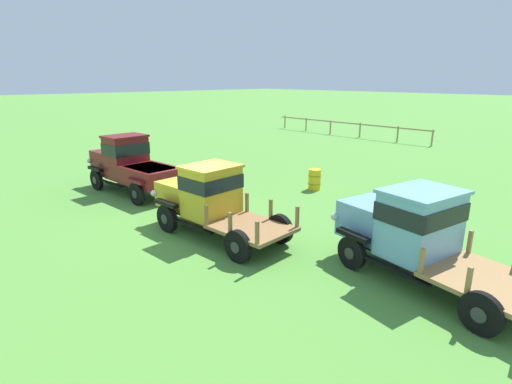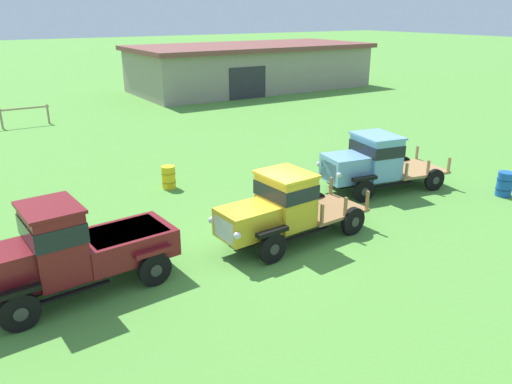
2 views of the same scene
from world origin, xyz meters
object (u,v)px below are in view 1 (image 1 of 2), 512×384
vintage_truck_foreground_near (130,165)px  vintage_truck_midrow_center (412,229)px  vintage_truck_second_in_line (208,197)px  oil_drum_beside_row (315,179)px

vintage_truck_foreground_near → vintage_truck_midrow_center: 11.47m
vintage_truck_foreground_near → vintage_truck_midrow_center: bearing=7.8°
vintage_truck_foreground_near → vintage_truck_midrow_center: (11.37, 1.55, -0.00)m
vintage_truck_second_in_line → oil_drum_beside_row: size_ratio=5.71×
vintage_truck_second_in_line → vintage_truck_midrow_center: bearing=19.4°
vintage_truck_foreground_near → oil_drum_beside_row: size_ratio=5.78×
vintage_truck_second_in_line → vintage_truck_midrow_center: (5.50, 1.94, 0.04)m
vintage_truck_midrow_center → oil_drum_beside_row: size_ratio=5.87×
vintage_truck_midrow_center → vintage_truck_second_in_line: bearing=-160.6°
vintage_truck_foreground_near → vintage_truck_second_in_line: vintage_truck_foreground_near is taller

